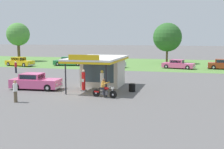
% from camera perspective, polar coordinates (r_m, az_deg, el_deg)
% --- Properties ---
extents(ground_plane, '(300.00, 300.00, 0.00)m').
position_cam_1_polar(ground_plane, '(25.27, -6.82, -3.84)').
color(ground_plane, '#5B5959').
extents(grass_verge_strip, '(120.00, 24.00, 0.01)m').
position_cam_1_polar(grass_verge_strip, '(54.03, 4.99, 2.21)').
color(grass_verge_strip, '#56843D').
rests_on(grass_verge_strip, ground).
extents(service_station_kiosk, '(4.54, 7.48, 3.50)m').
position_cam_1_polar(service_station_kiosk, '(28.64, -2.08, 1.17)').
color(service_station_kiosk, beige).
rests_on(service_station_kiosk, ground).
extents(gas_pump_nearside, '(0.44, 0.44, 2.01)m').
position_cam_1_polar(gas_pump_nearside, '(26.36, -5.73, -1.32)').
color(gas_pump_nearside, slate).
rests_on(gas_pump_nearside, ground).
extents(gas_pump_offside, '(0.44, 0.44, 1.99)m').
position_cam_1_polar(gas_pump_offside, '(25.80, -2.01, -1.51)').
color(gas_pump_offside, slate).
rests_on(gas_pump_offside, ground).
extents(motorcycle_with_rider, '(2.17, 0.76, 1.58)m').
position_cam_1_polar(motorcycle_with_rider, '(23.44, -1.57, -3.05)').
color(motorcycle_with_rider, black).
rests_on(motorcycle_with_rider, ground).
extents(featured_classic_sedan, '(4.93, 2.27, 1.51)m').
position_cam_1_polar(featured_classic_sedan, '(28.16, -15.10, -1.44)').
color(featured_classic_sedan, '#E55993').
rests_on(featured_classic_sedan, ground).
extents(parked_car_back_row_centre, '(5.61, 2.70, 1.52)m').
position_cam_1_polar(parked_car_back_row_centre, '(50.53, -8.64, 2.56)').
color(parked_car_back_row_centre, '#2D844C').
rests_on(parked_car_back_row_centre, ground).
extents(parked_car_back_row_centre_left, '(5.37, 2.95, 1.41)m').
position_cam_1_polar(parked_car_back_row_centre_left, '(46.33, 13.06, 1.96)').
color(parked_car_back_row_centre_left, '#E55993').
rests_on(parked_car_back_row_centre_left, ground).
extents(parked_car_second_row_spare, '(5.50, 3.14, 1.54)m').
position_cam_1_polar(parked_car_second_row_spare, '(47.21, -0.28, 2.31)').
color(parked_car_second_row_spare, '#B7B7BC').
rests_on(parked_car_second_row_spare, ground).
extents(parked_car_back_row_far_right, '(5.61, 2.83, 1.53)m').
position_cam_1_polar(parked_car_back_row_far_right, '(51.75, -18.01, 2.39)').
color(parked_car_back_row_far_right, gold).
rests_on(parked_car_back_row_far_right, ground).
extents(bystander_chatting_near_pumps, '(0.34, 0.34, 1.69)m').
position_cam_1_polar(bystander_chatting_near_pumps, '(22.91, -18.77, -3.09)').
color(bystander_chatting_near_pumps, brown).
rests_on(bystander_chatting_near_pumps, ground).
extents(bystander_strolling_foreground, '(0.34, 0.34, 1.63)m').
position_cam_1_polar(bystander_strolling_foreground, '(41.67, -18.68, 1.46)').
color(bystander_strolling_foreground, black).
rests_on(bystander_strolling_foreground, ground).
extents(tree_oak_far_left, '(5.39, 5.39, 7.63)m').
position_cam_1_polar(tree_oak_far_left, '(54.89, 10.99, 7.22)').
color(tree_oak_far_left, brown).
rests_on(tree_oak_far_left, ground).
extents(tree_oak_far_right, '(4.70, 4.70, 7.89)m').
position_cam_1_polar(tree_oak_far_right, '(62.14, -18.30, 7.55)').
color(tree_oak_far_right, brown).
rests_on(tree_oak_far_right, ground).
extents(spare_tire_stack, '(0.60, 0.60, 0.72)m').
position_cam_1_polar(spare_tire_stack, '(26.09, 4.03, -2.64)').
color(spare_tire_stack, black).
rests_on(spare_tire_stack, ground).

